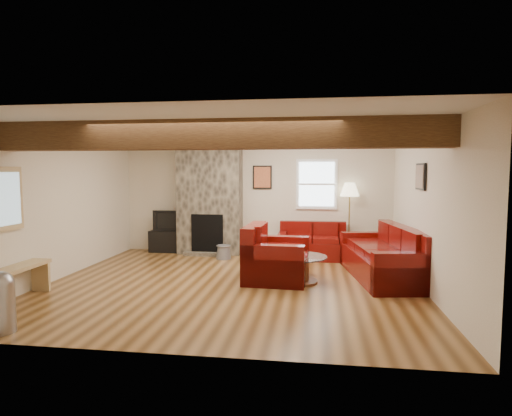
{
  "coord_description": "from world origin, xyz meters",
  "views": [
    {
      "loc": [
        1.33,
        -6.74,
        1.84
      ],
      "look_at": [
        0.33,
        0.4,
        1.21
      ],
      "focal_mm": 30.0,
      "sensor_mm": 36.0,
      "label": 1
    }
  ],
  "objects": [
    {
      "name": "room",
      "position": [
        0.0,
        0.0,
        1.25
      ],
      "size": [
        8.0,
        8.0,
        8.0
      ],
      "color": "#583817",
      "rests_on": "ground"
    },
    {
      "name": "oak_beam",
      "position": [
        0.0,
        -1.25,
        2.31
      ],
      "size": [
        6.0,
        0.36,
        0.38
      ],
      "primitive_type": "cube",
      "color": "#331C0F",
      "rests_on": "room"
    },
    {
      "name": "chimney_breast",
      "position": [
        -1.0,
        2.49,
        1.22
      ],
      "size": [
        1.4,
        0.67,
        2.5
      ],
      "color": "#322E27",
      "rests_on": "floor"
    },
    {
      "name": "back_window",
      "position": [
        1.35,
        2.71,
        1.55
      ],
      "size": [
        0.9,
        0.08,
        1.1
      ],
      "primitive_type": null,
      "color": "white",
      "rests_on": "room"
    },
    {
      "name": "ceiling_dome",
      "position": [
        0.9,
        0.9,
        2.44
      ],
      "size": [
        0.4,
        0.4,
        0.18
      ],
      "primitive_type": null,
      "color": "white",
      "rests_on": "room"
    },
    {
      "name": "artwork_back",
      "position": [
        0.15,
        2.71,
        1.7
      ],
      "size": [
        0.42,
        0.06,
        0.52
      ],
      "primitive_type": null,
      "color": "black",
      "rests_on": "room"
    },
    {
      "name": "artwork_right",
      "position": [
        2.96,
        0.3,
        1.75
      ],
      "size": [
        0.06,
        0.55,
        0.42
      ],
      "primitive_type": null,
      "color": "black",
      "rests_on": "room"
    },
    {
      "name": "sofa_three",
      "position": [
        2.48,
        0.72,
        0.44
      ],
      "size": [
        1.3,
        2.41,
        0.89
      ],
      "primitive_type": null,
      "rotation": [
        0.0,
        0.0,
        -1.42
      ],
      "color": "#470507",
      "rests_on": "floor"
    },
    {
      "name": "loveseat",
      "position": [
        1.28,
        2.23,
        0.38
      ],
      "size": [
        1.42,
        0.82,
        0.75
      ],
      "primitive_type": null,
      "rotation": [
        0.0,
        0.0,
        -0.0
      ],
      "color": "#470507",
      "rests_on": "floor"
    },
    {
      "name": "armchair_red",
      "position": [
        0.69,
        0.34,
        0.47
      ],
      "size": [
        1.06,
        1.2,
        0.93
      ],
      "primitive_type": null,
      "rotation": [
        0.0,
        0.0,
        1.52
      ],
      "color": "#470507",
      "rests_on": "floor"
    },
    {
      "name": "coffee_table",
      "position": [
        1.08,
        0.22,
        0.22
      ],
      "size": [
        0.91,
        0.91,
        0.48
      ],
      "color": "#442716",
      "rests_on": "floor"
    },
    {
      "name": "tv_cabinet",
      "position": [
        -1.91,
        2.53,
        0.24
      ],
      "size": [
        0.98,
        0.39,
        0.49
      ],
      "primitive_type": "cube",
      "color": "black",
      "rests_on": "floor"
    },
    {
      "name": "television",
      "position": [
        -1.91,
        2.53,
        0.72
      ],
      "size": [
        0.81,
        0.11,
        0.46
      ],
      "primitive_type": "imported",
      "color": "black",
      "rests_on": "tv_cabinet"
    },
    {
      "name": "floor_lamp",
      "position": [
        2.05,
        2.55,
        1.36
      ],
      "size": [
        0.41,
        0.41,
        1.59
      ],
      "color": "#A58F45",
      "rests_on": "floor"
    },
    {
      "name": "pine_bench",
      "position": [
        -2.83,
        -1.43,
        0.25
      ],
      "size": [
        0.31,
        1.32,
        0.49
      ],
      "primitive_type": null,
      "color": "tan",
      "rests_on": "floor"
    },
    {
      "name": "pedal_bin",
      "position": [
        -2.19,
        -2.45,
        0.35
      ],
      "size": [
        0.3,
        0.3,
        0.71
      ],
      "primitive_type": null,
      "rotation": [
        0.0,
        0.0,
        -0.06
      ],
      "color": "#99999E",
      "rests_on": "floor"
    },
    {
      "name": "coal_bucket",
      "position": [
        -0.57,
        1.92,
        0.15
      ],
      "size": [
        0.32,
        0.32,
        0.3
      ],
      "primitive_type": null,
      "color": "slate",
      "rests_on": "floor"
    }
  ]
}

